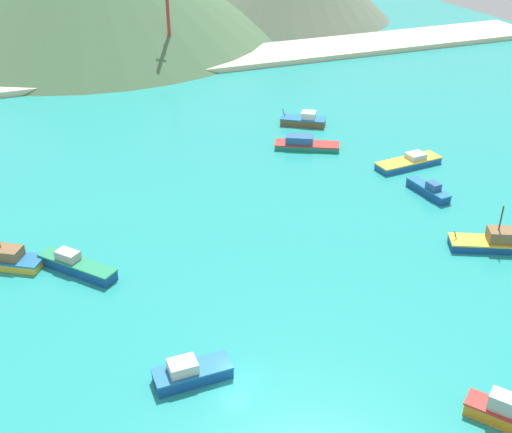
% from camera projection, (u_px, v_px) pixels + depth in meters
% --- Properties ---
extents(ground, '(260.00, 280.00, 0.50)m').
position_uv_depth(ground, '(157.00, 231.00, 83.11)').
color(ground, teal).
extents(fishing_boat_0, '(10.65, 7.38, 5.99)m').
position_uv_depth(fishing_boat_0, '(495.00, 242.00, 78.39)').
color(fishing_boat_0, '#14478C').
rests_on(fishing_boat_0, ground).
extents(fishing_boat_1, '(11.03, 8.52, 6.77)m').
position_uv_depth(fishing_boat_1, '(0.00, 259.00, 75.29)').
color(fishing_boat_1, gold).
rests_on(fishing_boat_1, ground).
extents(fishing_boat_2, '(8.56, 7.20, 2.77)m').
position_uv_depth(fishing_boat_2, '(304.00, 120.00, 115.59)').
color(fishing_boat_2, brown).
rests_on(fishing_boat_2, ground).
extents(fishing_boat_3, '(11.20, 4.08, 1.95)m').
position_uv_depth(fishing_boat_3, '(409.00, 162.00, 99.92)').
color(fishing_boat_3, '#1E5BA8').
rests_on(fishing_boat_3, ground).
extents(fishing_boat_6, '(8.37, 9.48, 2.42)m').
position_uv_depth(fishing_boat_6, '(76.00, 265.00, 73.97)').
color(fishing_boat_6, '#14478C').
rests_on(fishing_boat_6, ground).
extents(fishing_boat_8, '(2.63, 7.82, 2.28)m').
position_uv_depth(fishing_boat_8, '(429.00, 190.00, 91.19)').
color(fishing_boat_8, '#14478C').
rests_on(fishing_boat_8, ground).
extents(fishing_boat_10, '(11.01, 7.98, 2.22)m').
position_uv_depth(fishing_boat_10, '(305.00, 144.00, 106.05)').
color(fishing_boat_10, '#198466').
rests_on(fishing_boat_10, ground).
extents(fishing_boat_11, '(7.26, 2.73, 2.39)m').
position_uv_depth(fishing_boat_11, '(191.00, 372.00, 58.40)').
color(fishing_boat_11, '#14478C').
rests_on(fishing_boat_11, ground).
extents(beach_strip, '(247.00, 17.51, 1.20)m').
position_uv_depth(beach_strip, '(78.00, 75.00, 141.33)').
color(beach_strip, beige).
rests_on(beach_strip, ground).
extents(radio_tower, '(2.23, 1.79, 22.33)m').
position_uv_depth(radio_tower, '(168.00, 19.00, 142.25)').
color(radio_tower, '#B7332D').
rests_on(radio_tower, ground).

